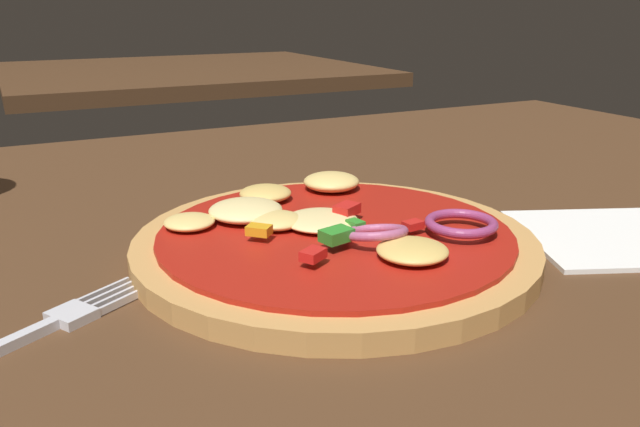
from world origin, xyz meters
The scene contains 4 objects.
dining_table centered at (0.00, 0.00, 0.01)m, with size 1.17×0.82×0.03m.
pizza centered at (0.01, -0.01, 0.04)m, with size 0.24×0.24×0.03m.
napkin centered at (0.18, -0.07, 0.03)m, with size 0.14×0.14×0.00m.
background_table centered at (0.25, 1.16, 0.01)m, with size 0.79×0.67×0.03m.
Camera 1 is at (-0.16, -0.33, 0.17)m, focal length 36.14 mm.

